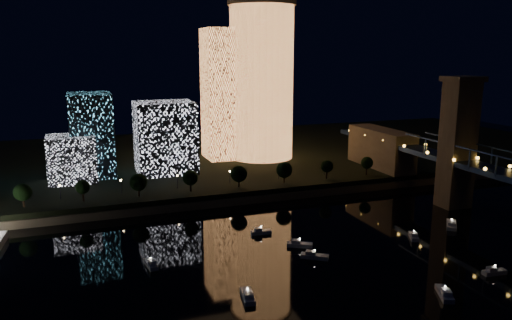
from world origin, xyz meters
The scene contains 9 objects.
ground centered at (0.00, 0.00, 0.00)m, with size 520.00×520.00×0.00m, color black.
far_bank centered at (0.00, 160.00, 2.50)m, with size 420.00×160.00×5.00m, color black.
seawall centered at (0.00, 82.00, 1.50)m, with size 420.00×6.00×3.00m, color #6B5E4C.
tower_cylindrical centered at (19.28, 140.22, 44.21)m, with size 34.00×34.00×78.18m.
tower_rectangular centered at (1.59, 146.36, 37.71)m, with size 20.56×20.56×65.41m, color #FC9A50.
midrise_blocks centered at (-69.26, 124.62, 20.55)m, with size 108.16×31.73×36.37m.
motorboats centered at (1.24, 11.43, 0.81)m, with size 115.81×78.53×2.78m.
esplanade_trees centered at (-30.21, 88.00, 10.47)m, with size 165.56×6.87×8.93m.
street_lamps centered at (-34.00, 94.00, 9.02)m, with size 132.70×0.70×5.65m.
Camera 1 is at (-70.24, -98.82, 58.60)m, focal length 35.00 mm.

